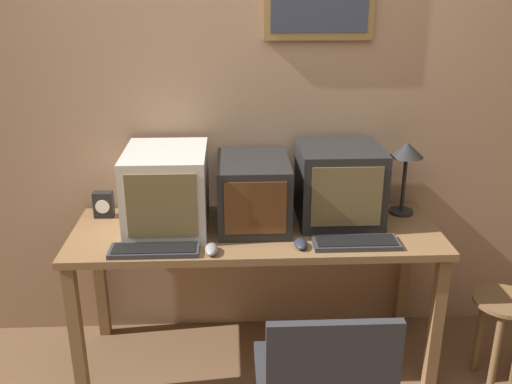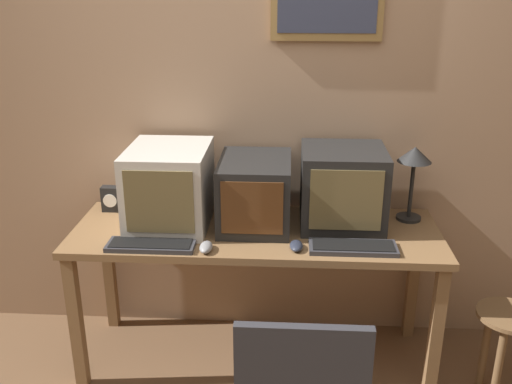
% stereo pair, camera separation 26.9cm
% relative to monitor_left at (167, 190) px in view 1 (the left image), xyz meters
% --- Properties ---
extents(wall_back, '(8.00, 0.08, 2.60)m').
position_rel_monitor_left_xyz_m(wall_back, '(0.43, 0.31, 0.36)').
color(wall_back, tan).
rests_on(wall_back, ground_plane).
extents(desk, '(1.79, 0.62, 0.75)m').
position_rel_monitor_left_xyz_m(desk, '(0.43, -0.05, -0.28)').
color(desk, olive).
rests_on(desk, ground_plane).
extents(monitor_left, '(0.39, 0.47, 0.39)m').
position_rel_monitor_left_xyz_m(monitor_left, '(0.00, 0.00, 0.00)').
color(monitor_left, beige).
rests_on(monitor_left, desk).
extents(monitor_center, '(0.35, 0.46, 0.33)m').
position_rel_monitor_left_xyz_m(monitor_center, '(0.42, 0.03, -0.03)').
color(monitor_center, black).
rests_on(monitor_center, desk).
extents(monitor_right, '(0.40, 0.40, 0.38)m').
position_rel_monitor_left_xyz_m(monitor_right, '(0.85, 0.05, -0.00)').
color(monitor_right, black).
rests_on(monitor_right, desk).
extents(keyboard_main, '(0.40, 0.14, 0.03)m').
position_rel_monitor_left_xyz_m(keyboard_main, '(-0.04, -0.28, -0.18)').
color(keyboard_main, '#333338').
rests_on(keyboard_main, desk).
extents(keyboard_side, '(0.40, 0.15, 0.03)m').
position_rel_monitor_left_xyz_m(keyboard_side, '(0.88, -0.25, -0.18)').
color(keyboard_side, '#333338').
rests_on(keyboard_side, desk).
extents(mouse_near_keyboard, '(0.06, 0.11, 0.04)m').
position_rel_monitor_left_xyz_m(mouse_near_keyboard, '(0.22, -0.30, -0.18)').
color(mouse_near_keyboard, gray).
rests_on(mouse_near_keyboard, desk).
extents(mouse_far_corner, '(0.06, 0.11, 0.03)m').
position_rel_monitor_left_xyz_m(mouse_far_corner, '(0.62, -0.26, -0.18)').
color(mouse_far_corner, '#282D3D').
rests_on(mouse_far_corner, desk).
extents(desk_clock, '(0.10, 0.06, 0.13)m').
position_rel_monitor_left_xyz_m(desk_clock, '(-0.34, 0.14, -0.13)').
color(desk_clock, black).
rests_on(desk_clock, desk).
extents(desk_lamp, '(0.17, 0.17, 0.38)m').
position_rel_monitor_left_xyz_m(desk_lamp, '(1.20, 0.12, 0.11)').
color(desk_lamp, black).
rests_on(desk_lamp, desk).
extents(side_stool, '(0.30, 0.30, 0.47)m').
position_rel_monitor_left_xyz_m(side_stool, '(1.60, -0.30, -0.60)').
color(side_stool, brown).
rests_on(side_stool, ground_plane).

